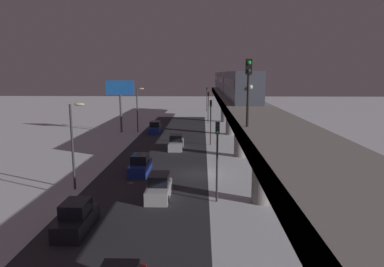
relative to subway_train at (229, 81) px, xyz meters
The scene contains 17 objects.
ground_plane 29.19m from the subway_train, 79.07° to the left, with size 240.00×240.00×0.00m, color silver.
avenue_asphalt 30.25m from the subway_train, 70.79° to the left, with size 11.00×92.69×0.01m, color #28282D.
elevated_railway 27.49m from the subway_train, 89.81° to the left, with size 5.00×92.69×6.92m.
subway_train is the anchor object (origin of this frame).
rail_signal 40.65m from the subway_train, 87.32° to the left, with size 0.36×0.41×4.00m.
sedan_silver 35.94m from the subway_train, 76.58° to the left, with size 1.91×4.54×1.97m.
sedan_black 43.09m from the subway_train, 72.50° to the left, with size 1.80×4.26×1.97m.
sedan_blue 30.46m from the subway_train, 68.18° to the left, with size 1.80×4.47×1.97m.
sedan_silver_2 19.38m from the subway_train, 62.63° to the left, with size 1.80×4.40×1.97m.
sedan_blue_2 15.24m from the subway_train, 12.41° to the left, with size 1.80×4.61×1.97m.
traffic_light_near 35.48m from the subway_train, 84.40° to the left, with size 0.32×0.44×6.40m.
traffic_light_mid 14.14m from the subway_train, 75.16° to the left, with size 0.32×0.44×6.40m.
traffic_light_far 10.72m from the subway_train, 69.32° to the right, with size 0.32×0.44×6.40m.
traffic_light_distant 31.67m from the subway_train, 83.71° to the right, with size 0.32×0.44×6.40m.
commercial_billboard 18.91m from the subway_train, ahead, with size 4.80×0.36×8.90m.
street_lamp_near 36.14m from the subway_train, 64.25° to the left, with size 1.35×0.44×7.65m.
street_lamp_far 16.25m from the subway_train, ahead, with size 1.35×0.44×7.65m.
Camera 1 is at (-0.68, 33.84, 10.08)m, focal length 32.27 mm.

